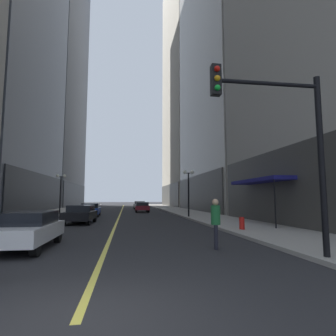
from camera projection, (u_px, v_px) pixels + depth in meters
name	position (u px, v px, depth m)	size (l,w,h in m)	color
ground_plane	(121.00, 212.00, 38.45)	(200.00, 200.00, 0.00)	#262628
sidewalk_left	(58.00, 211.00, 37.26)	(4.50, 78.00, 0.15)	#9E9991
sidewalk_right	(180.00, 211.00, 39.65)	(4.50, 78.00, 0.15)	#9E9991
lane_centre_stripe	(121.00, 212.00, 38.45)	(0.16, 70.00, 0.01)	#E5D64C
building_left_far	(52.00, 67.00, 64.03)	(12.64, 26.00, 63.67)	slate
building_right_far	(201.00, 84.00, 68.92)	(15.85, 26.00, 60.02)	#B7AD99
storefront_awning_right	(260.00, 181.00, 19.08)	(1.60, 6.55, 3.12)	navy
car_white	(27.00, 229.00, 10.13)	(1.76, 4.11, 1.32)	silver
car_black	(81.00, 214.00, 20.25)	(2.02, 4.11, 1.32)	black
car_blue	(91.00, 209.00, 28.23)	(1.99, 4.48, 1.32)	navy
car_maroon	(142.00, 207.00, 37.16)	(1.86, 4.20, 1.32)	maroon
car_grey	(139.00, 205.00, 47.69)	(1.92, 4.25, 1.32)	slate
pedestrian_in_green_parka	(216.00, 219.00, 10.14)	(0.42, 0.42, 1.79)	black
traffic_light_near_right	(287.00, 132.00, 8.21)	(3.43, 0.35, 5.65)	black
street_lamp_left_far	(61.00, 185.00, 30.41)	(1.06, 0.36, 4.43)	black
street_lamp_right_mid	(188.00, 183.00, 26.10)	(1.06, 0.36, 4.43)	black
fire_hydrant_right	(242.00, 225.00, 15.12)	(0.28, 0.28, 0.80)	red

